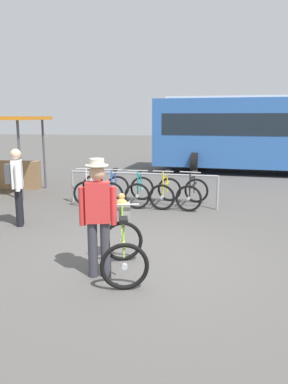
# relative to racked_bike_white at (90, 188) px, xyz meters

# --- Properties ---
(ground_plane) EXTENTS (80.00, 80.00, 0.00)m
(ground_plane) POSITION_rel_racked_bike_white_xyz_m (2.20, -3.82, -0.37)
(ground_plane) COLOR #514F4C
(bike_rack_rail) EXTENTS (3.91, 0.17, 0.88)m
(bike_rack_rail) POSITION_rel_racked_bike_white_xyz_m (1.50, -0.22, 0.32)
(bike_rack_rail) COLOR #99999E
(bike_rack_rail) RESTS_ON ground
(racked_bike_white) EXTENTS (0.78, 1.16, 0.97)m
(racked_bike_white) POSITION_rel_racked_bike_white_xyz_m (0.00, 0.00, 0.00)
(racked_bike_white) COLOR black
(racked_bike_white) RESTS_ON ground
(racked_bike_blue) EXTENTS (0.75, 1.15, 0.97)m
(racked_bike_blue) POSITION_rel_racked_bike_white_xyz_m (0.70, -0.02, 0.00)
(racked_bike_blue) COLOR black
(racked_bike_blue) RESTS_ON ground
(racked_bike_teal) EXTENTS (0.74, 1.14, 0.97)m
(racked_bike_teal) POSITION_rel_racked_bike_white_xyz_m (1.40, -0.04, 0.00)
(racked_bike_teal) COLOR black
(racked_bike_teal) RESTS_ON ground
(racked_bike_yellow) EXTENTS (0.73, 1.16, 0.98)m
(racked_bike_yellow) POSITION_rel_racked_bike_white_xyz_m (2.10, -0.06, 0.00)
(racked_bike_yellow) COLOR black
(racked_bike_yellow) RESTS_ON ground
(racked_bike_black) EXTENTS (0.80, 1.16, 0.97)m
(racked_bike_black) POSITION_rel_racked_bike_white_xyz_m (2.80, -0.08, 0.00)
(racked_bike_black) COLOR black
(racked_bike_black) RESTS_ON ground
(featured_bicycle) EXTENTS (0.93, 1.25, 1.09)m
(featured_bicycle) POSITION_rel_racked_bike_white_xyz_m (2.00, -4.30, 0.12)
(featured_bicycle) COLOR black
(featured_bicycle) RESTS_ON ground
(person_with_featured_bike) EXTENTS (0.52, 0.32, 1.72)m
(person_with_featured_bike) POSITION_rel_racked_bike_white_xyz_m (1.71, -4.56, 0.58)
(person_with_featured_bike) COLOR #383842
(person_with_featured_bike) RESTS_ON ground
(pedestrian_with_backpack) EXTENTS (0.42, 0.49, 1.64)m
(pedestrian_with_backpack) POSITION_rel_racked_bike_white_xyz_m (-0.76, -2.42, 0.57)
(pedestrian_with_backpack) COLOR black
(pedestrian_with_backpack) RESTS_ON ground
(bus_distant) EXTENTS (10.15, 3.86, 3.08)m
(bus_distant) POSITION_rel_racked_bike_white_xyz_m (5.90, 6.26, 1.37)
(bus_distant) COLOR #3366B7
(bus_distant) RESTS_ON ground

